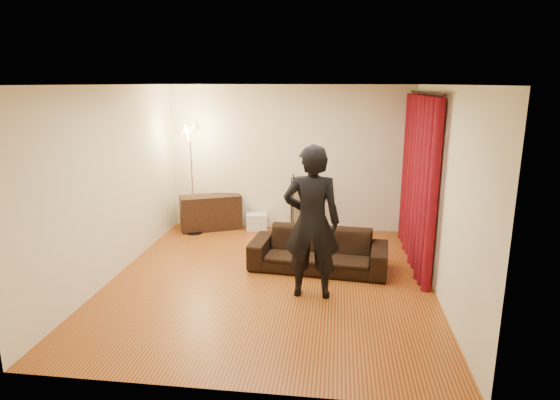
# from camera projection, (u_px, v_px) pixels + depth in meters

# --- Properties ---
(floor) EXTENTS (5.00, 5.00, 0.00)m
(floor) POSITION_uv_depth(u_px,v_px,m) (270.00, 280.00, 6.66)
(floor) COLOR #995E1E
(floor) RESTS_ON ground
(ceiling) EXTENTS (5.00, 5.00, 0.00)m
(ceiling) POSITION_uv_depth(u_px,v_px,m) (269.00, 85.00, 6.00)
(ceiling) COLOR white
(ceiling) RESTS_ON ground
(wall_back) EXTENTS (5.00, 0.00, 5.00)m
(wall_back) POSITION_uv_depth(u_px,v_px,m) (289.00, 159.00, 8.74)
(wall_back) COLOR beige
(wall_back) RESTS_ON ground
(wall_front) EXTENTS (5.00, 0.00, 5.00)m
(wall_front) POSITION_uv_depth(u_px,v_px,m) (227.00, 251.00, 3.93)
(wall_front) COLOR beige
(wall_front) RESTS_ON ground
(wall_left) EXTENTS (0.00, 5.00, 5.00)m
(wall_left) POSITION_uv_depth(u_px,v_px,m) (113.00, 183.00, 6.60)
(wall_left) COLOR beige
(wall_left) RESTS_ON ground
(wall_right) EXTENTS (0.00, 5.00, 5.00)m
(wall_right) POSITION_uv_depth(u_px,v_px,m) (441.00, 192.00, 6.06)
(wall_right) COLOR beige
(wall_right) RESTS_ON ground
(curtain_rod) EXTENTS (0.04, 2.65, 0.04)m
(curtain_rod) POSITION_uv_depth(u_px,v_px,m) (425.00, 93.00, 6.86)
(curtain_rod) COLOR black
(curtain_rod) RESTS_ON wall_right
(curtain) EXTENTS (0.22, 2.65, 2.55)m
(curtain) POSITION_uv_depth(u_px,v_px,m) (418.00, 180.00, 7.18)
(curtain) COLOR maroon
(curtain) RESTS_ON ground
(sofa) EXTENTS (2.09, 0.99, 0.59)m
(sofa) POSITION_uv_depth(u_px,v_px,m) (318.00, 250.00, 6.98)
(sofa) COLOR black
(sofa) RESTS_ON ground
(person) EXTENTS (0.74, 0.49, 2.00)m
(person) POSITION_uv_depth(u_px,v_px,m) (312.00, 222.00, 5.94)
(person) COLOR black
(person) RESTS_ON ground
(media_cabinet) EXTENTS (1.20, 0.84, 0.66)m
(media_cabinet) POSITION_uv_depth(u_px,v_px,m) (211.00, 212.00, 8.90)
(media_cabinet) COLOR #311D13
(media_cabinet) RESTS_ON ground
(storage_boxes) EXTENTS (0.44, 0.38, 0.32)m
(storage_boxes) POSITION_uv_depth(u_px,v_px,m) (257.00, 222.00, 8.90)
(storage_boxes) COLOR silver
(storage_boxes) RESTS_ON ground
(wire_shelf) EXTENTS (0.57, 0.48, 1.07)m
(wire_shelf) POSITION_uv_depth(u_px,v_px,m) (305.00, 204.00, 8.68)
(wire_shelf) COLOR black
(wire_shelf) RESTS_ON ground
(floor_lamp) EXTENTS (0.40, 0.40, 2.03)m
(floor_lamp) POSITION_uv_depth(u_px,v_px,m) (192.00, 180.00, 8.49)
(floor_lamp) COLOR silver
(floor_lamp) RESTS_ON ground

